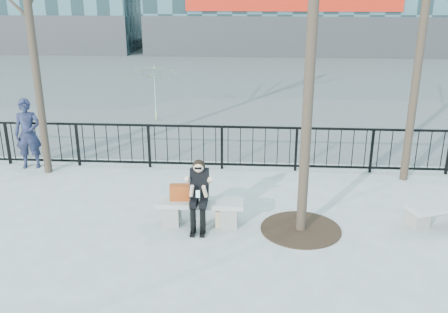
# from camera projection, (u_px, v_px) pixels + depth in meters

# --- Properties ---
(ground) EXTENTS (120.00, 120.00, 0.00)m
(ground) POSITION_uv_depth(u_px,v_px,m) (200.00, 224.00, 9.54)
(ground) COLOR gray
(ground) RESTS_ON ground
(street_surface) EXTENTS (60.00, 23.00, 0.01)m
(street_surface) POSITION_uv_depth(u_px,v_px,m) (236.00, 79.00, 23.65)
(street_surface) COLOR #474747
(street_surface) RESTS_ON ground
(railing) EXTENTS (14.00, 0.06, 1.10)m
(railing) POSITION_uv_depth(u_px,v_px,m) (214.00, 147.00, 12.18)
(railing) COLOR black
(railing) RESTS_ON ground
(tree_grate) EXTENTS (1.50, 1.50, 0.02)m
(tree_grate) POSITION_uv_depth(u_px,v_px,m) (301.00, 229.00, 9.32)
(tree_grate) COLOR black
(tree_grate) RESTS_ON ground
(bench_main) EXTENTS (1.65, 0.46, 0.49)m
(bench_main) POSITION_uv_depth(u_px,v_px,m) (200.00, 210.00, 9.44)
(bench_main) COLOR slate
(bench_main) RESTS_ON ground
(bench_second) EXTENTS (1.60, 0.45, 0.48)m
(bench_second) POSITION_uv_depth(u_px,v_px,m) (447.00, 212.00, 9.36)
(bench_second) COLOR slate
(bench_second) RESTS_ON ground
(seated_woman) EXTENTS (0.50, 0.64, 1.34)m
(seated_woman) POSITION_uv_depth(u_px,v_px,m) (199.00, 195.00, 9.17)
(seated_woman) COLOR black
(seated_woman) RESTS_ON ground
(handbag) EXTENTS (0.38, 0.21, 0.30)m
(handbag) POSITION_uv_depth(u_px,v_px,m) (180.00, 192.00, 9.37)
(handbag) COLOR #943812
(handbag) RESTS_ON bench_main
(shopping_bag) EXTENTS (0.36, 0.14, 0.34)m
(shopping_bag) POSITION_uv_depth(u_px,v_px,m) (225.00, 219.00, 9.37)
(shopping_bag) COLOR #C3AE8A
(shopping_bag) RESTS_ON ground
(standing_man) EXTENTS (0.70, 0.53, 1.74)m
(standing_man) POSITION_uv_depth(u_px,v_px,m) (28.00, 134.00, 12.16)
(standing_man) COLOR black
(standing_man) RESTS_ON ground
(vendor_umbrella) EXTENTS (2.72, 2.74, 1.87)m
(vendor_umbrella) POSITION_uv_depth(u_px,v_px,m) (154.00, 93.00, 16.23)
(vendor_umbrella) COLOR gold
(vendor_umbrella) RESTS_ON ground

